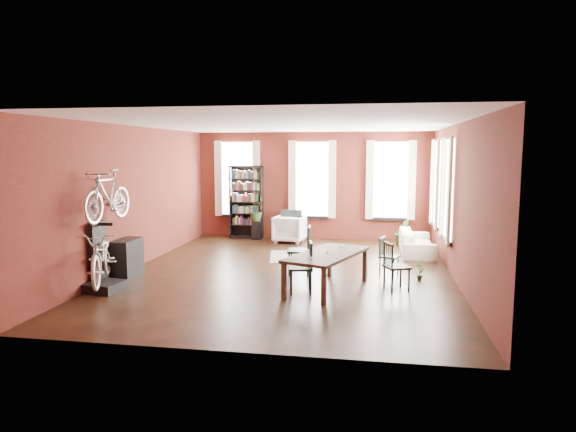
% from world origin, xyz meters
% --- Properties ---
extents(room, '(9.00, 9.04, 3.22)m').
position_xyz_m(room, '(0.25, 0.62, 2.14)').
color(room, black).
rests_on(room, ground).
extents(dining_table, '(1.60, 2.27, 0.71)m').
position_xyz_m(dining_table, '(0.97, -1.19, 0.35)').
color(dining_table, '#433428').
rests_on(dining_table, ground).
extents(dining_chair_a, '(0.52, 0.52, 0.96)m').
position_xyz_m(dining_chair_a, '(0.51, -1.52, 0.48)').
color(dining_chair_a, '#172F32').
rests_on(dining_chair_a, ground).
extents(dining_chair_b, '(0.50, 0.50, 1.04)m').
position_xyz_m(dining_chair_b, '(0.28, -0.10, 0.52)').
color(dining_chair_b, black).
rests_on(dining_chair_b, ground).
extents(dining_chair_c, '(0.56, 0.56, 0.92)m').
position_xyz_m(dining_chair_c, '(2.29, -1.06, 0.46)').
color(dining_chair_c, black).
rests_on(dining_chair_c, ground).
extents(dining_chair_d, '(0.48, 0.48, 0.80)m').
position_xyz_m(dining_chair_d, '(2.18, 0.19, 0.40)').
color(dining_chair_d, '#173432').
rests_on(dining_chair_d, ground).
extents(bookshelf, '(1.00, 0.32, 2.20)m').
position_xyz_m(bookshelf, '(-2.00, 4.30, 1.10)').
color(bookshelf, black).
rests_on(bookshelf, ground).
extents(white_armchair, '(0.92, 0.87, 0.86)m').
position_xyz_m(white_armchair, '(-0.57, 3.73, 0.43)').
color(white_armchair, white).
rests_on(white_armchair, ground).
extents(cream_sofa, '(0.61, 2.08, 0.81)m').
position_xyz_m(cream_sofa, '(2.95, 2.60, 0.41)').
color(cream_sofa, beige).
rests_on(cream_sofa, ground).
extents(striped_rug, '(1.21, 1.68, 0.01)m').
position_xyz_m(striped_rug, '(-0.23, 1.67, 0.01)').
color(striped_rug, black).
rests_on(striped_rug, ground).
extents(bike_trainer, '(0.69, 0.69, 0.18)m').
position_xyz_m(bike_trainer, '(-3.18, -2.03, 0.09)').
color(bike_trainer, black).
rests_on(bike_trainer, ground).
extents(bike_wall_rack, '(0.16, 0.60, 1.30)m').
position_xyz_m(bike_wall_rack, '(-3.40, -1.80, 0.65)').
color(bike_wall_rack, black).
rests_on(bike_wall_rack, ground).
extents(console_table, '(0.40, 0.80, 0.80)m').
position_xyz_m(console_table, '(-3.28, -0.90, 0.40)').
color(console_table, black).
rests_on(console_table, ground).
extents(plant_stand, '(0.31, 0.31, 0.54)m').
position_xyz_m(plant_stand, '(-1.64, 4.07, 0.27)').
color(plant_stand, black).
rests_on(plant_stand, ground).
extents(plant_by_sofa, '(0.69, 0.86, 0.34)m').
position_xyz_m(plant_by_sofa, '(2.63, 3.73, 0.17)').
color(plant_by_sofa, '#295823').
rests_on(plant_by_sofa, ground).
extents(plant_small, '(0.40, 0.41, 0.13)m').
position_xyz_m(plant_small, '(2.79, -0.20, 0.07)').
color(plant_small, '#2B5722').
rests_on(plant_small, ground).
extents(bicycle_floor, '(0.96, 1.16, 1.89)m').
position_xyz_m(bicycle_floor, '(-3.20, -2.03, 1.12)').
color(bicycle_floor, silver).
rests_on(bicycle_floor, bike_trainer).
extents(bicycle_hung, '(0.47, 1.00, 1.66)m').
position_xyz_m(bicycle_hung, '(-3.15, -1.80, 2.13)').
color(bicycle_hung, '#A5A8AD').
rests_on(bicycle_hung, bike_wall_rack).
extents(plant_on_stand, '(0.71, 0.76, 0.50)m').
position_xyz_m(plant_on_stand, '(-1.63, 4.10, 0.80)').
color(plant_on_stand, '#315020').
rests_on(plant_on_stand, plant_stand).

